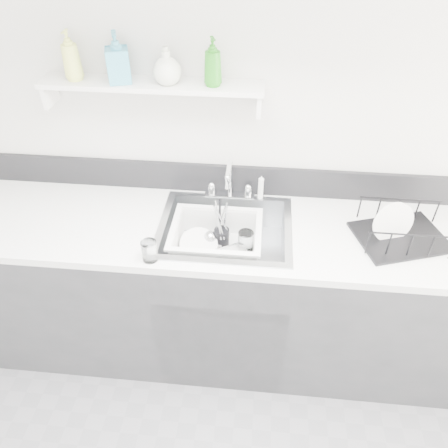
# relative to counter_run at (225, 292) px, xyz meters

# --- Properties ---
(room_shell) EXTENTS (3.50, 3.00, 2.60)m
(room_shell) POSITION_rel_counter_run_xyz_m (0.00, -0.80, 1.22)
(room_shell) COLOR silver
(room_shell) RESTS_ON ground
(counter_run) EXTENTS (3.20, 0.62, 0.92)m
(counter_run) POSITION_rel_counter_run_xyz_m (0.00, 0.00, 0.00)
(counter_run) COLOR #2B2B2F
(counter_run) RESTS_ON ground
(backsplash) EXTENTS (3.20, 0.02, 0.16)m
(backsplash) POSITION_rel_counter_run_xyz_m (0.00, 0.30, 0.54)
(backsplash) COLOR black
(backsplash) RESTS_ON counter_run
(sink) EXTENTS (0.64, 0.52, 0.20)m
(sink) POSITION_rel_counter_run_xyz_m (0.00, 0.00, 0.37)
(sink) COLOR silver
(sink) RESTS_ON counter_run
(faucet) EXTENTS (0.26, 0.18, 0.23)m
(faucet) POSITION_rel_counter_run_xyz_m (0.00, 0.25, 0.52)
(faucet) COLOR silver
(faucet) RESTS_ON counter_run
(side_sprayer) EXTENTS (0.03, 0.03, 0.14)m
(side_sprayer) POSITION_rel_counter_run_xyz_m (0.16, 0.25, 0.53)
(side_sprayer) COLOR white
(side_sprayer) RESTS_ON counter_run
(wall_shelf) EXTENTS (1.00, 0.16, 0.12)m
(wall_shelf) POSITION_rel_counter_run_xyz_m (-0.35, 0.23, 1.05)
(wall_shelf) COLOR silver
(wall_shelf) RESTS_ON room_shell
(wash_tub) EXTENTS (0.48, 0.41, 0.17)m
(wash_tub) POSITION_rel_counter_run_xyz_m (-0.04, -0.01, 0.38)
(wash_tub) COLOR white
(wash_tub) RESTS_ON sink
(plate_stack) EXTENTS (0.23, 0.22, 0.09)m
(plate_stack) POSITION_rel_counter_run_xyz_m (-0.12, -0.02, 0.33)
(plate_stack) COLOR white
(plate_stack) RESTS_ON wash_tub
(utensil_cup) EXTENTS (0.08, 0.08, 0.26)m
(utensil_cup) POSITION_rel_counter_run_xyz_m (-0.02, 0.05, 0.36)
(utensil_cup) COLOR black
(utensil_cup) RESTS_ON wash_tub
(ladle) EXTENTS (0.25, 0.26, 0.08)m
(ladle) POSITION_rel_counter_run_xyz_m (-0.03, -0.02, 0.35)
(ladle) COLOR silver
(ladle) RESTS_ON wash_tub
(tumbler_in_tub) EXTENTS (0.09, 0.09, 0.11)m
(tumbler_in_tub) POSITION_rel_counter_run_xyz_m (0.10, 0.02, 0.36)
(tumbler_in_tub) COLOR white
(tumbler_in_tub) RESTS_ON wash_tub
(tumbler_counter) EXTENTS (0.07, 0.07, 0.10)m
(tumbler_counter) POSITION_rel_counter_run_xyz_m (-0.31, -0.25, 0.51)
(tumbler_counter) COLOR white
(tumbler_counter) RESTS_ON counter_run
(dish_rack) EXTENTS (0.47, 0.41, 0.14)m
(dish_rack) POSITION_rel_counter_run_xyz_m (0.82, 0.00, 0.53)
(dish_rack) COLOR black
(dish_rack) RESTS_ON counter_run
(bowl_small) EXTENTS (0.15, 0.15, 0.04)m
(bowl_small) POSITION_rel_counter_run_xyz_m (0.06, -0.05, 0.33)
(bowl_small) COLOR white
(bowl_small) RESTS_ON wash_tub
(soap_bottle_a) EXTENTS (0.08, 0.08, 0.21)m
(soap_bottle_a) POSITION_rel_counter_run_xyz_m (-0.69, 0.22, 1.18)
(soap_bottle_a) COLOR #DAE464
(soap_bottle_a) RESTS_ON wall_shelf
(soap_bottle_b) EXTENTS (0.12, 0.12, 0.21)m
(soap_bottle_b) POSITION_rel_counter_run_xyz_m (-0.48, 0.22, 1.18)
(soap_bottle_b) COLOR teal
(soap_bottle_b) RESTS_ON wall_shelf
(soap_bottle_c) EXTENTS (0.14, 0.14, 0.16)m
(soap_bottle_c) POSITION_rel_counter_run_xyz_m (-0.27, 0.22, 1.15)
(soap_bottle_c) COLOR silver
(soap_bottle_c) RESTS_ON wall_shelf
(soap_bottle_d) EXTENTS (0.10, 0.10, 0.20)m
(soap_bottle_d) POSITION_rel_counter_run_xyz_m (-0.07, 0.22, 1.17)
(soap_bottle_d) COLOR #1D7815
(soap_bottle_d) RESTS_ON wall_shelf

